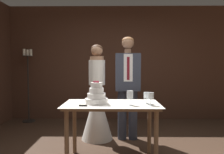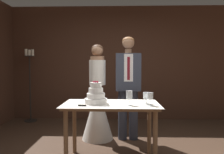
# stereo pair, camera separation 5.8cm
# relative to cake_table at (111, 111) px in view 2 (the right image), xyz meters

# --- Properties ---
(wall_back) EXTENTS (5.40, 0.12, 2.66)m
(wall_back) POSITION_rel_cake_table_xyz_m (0.15, 2.35, 0.66)
(wall_back) COLOR #472B1E
(wall_back) RESTS_ON ground_plane
(cake_table) EXTENTS (1.27, 0.70, 0.78)m
(cake_table) POSITION_rel_cake_table_xyz_m (0.00, 0.00, 0.00)
(cake_table) COLOR #8E6B4C
(cake_table) RESTS_ON ground_plane
(tiered_cake) EXTENTS (0.30, 0.30, 0.30)m
(tiered_cake) POSITION_rel_cake_table_xyz_m (-0.20, -0.01, 0.21)
(tiered_cake) COLOR white
(tiered_cake) RESTS_ON cake_table
(cake_knife) EXTENTS (0.43, 0.05, 0.02)m
(cake_knife) POSITION_rel_cake_table_xyz_m (-0.27, -0.21, 0.11)
(cake_knife) COLOR silver
(cake_knife) RESTS_ON cake_table
(wine_glass_near) EXTENTS (0.08, 0.08, 0.19)m
(wine_glass_near) POSITION_rel_cake_table_xyz_m (0.24, -0.12, 0.24)
(wine_glass_near) COLOR silver
(wine_glass_near) RESTS_ON cake_table
(wine_glass_middle) EXTENTS (0.08, 0.08, 0.15)m
(wine_glass_middle) POSITION_rel_cake_table_xyz_m (0.46, -0.02, 0.21)
(wine_glass_middle) COLOR silver
(wine_glass_middle) RESTS_ON cake_table
(wine_glass_far) EXTENTS (0.08, 0.08, 0.17)m
(wine_glass_far) POSITION_rel_cake_table_xyz_m (0.50, -0.14, 0.22)
(wine_glass_far) COLOR silver
(wine_glass_far) RESTS_ON cake_table
(bride) EXTENTS (0.54, 0.54, 1.64)m
(bride) POSITION_rel_cake_table_xyz_m (-0.26, 0.87, -0.07)
(bride) COLOR white
(bride) RESTS_ON ground_plane
(groom) EXTENTS (0.42, 0.25, 1.77)m
(groom) POSITION_rel_cake_table_xyz_m (0.26, 0.87, 0.32)
(groom) COLOR #333847
(groom) RESTS_ON ground_plane
(candle_stand) EXTENTS (0.28, 0.28, 1.65)m
(candle_stand) POSITION_rel_cake_table_xyz_m (-1.92, 2.02, 0.19)
(candle_stand) COLOR black
(candle_stand) RESTS_ON ground_plane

